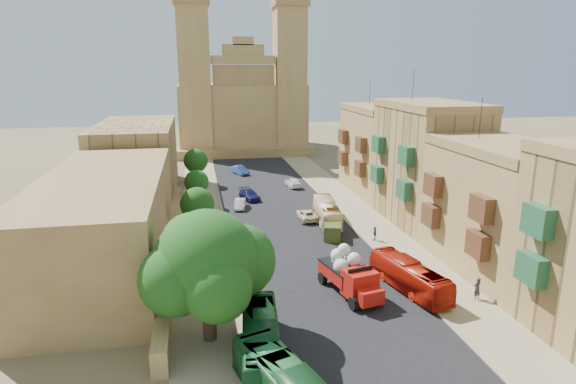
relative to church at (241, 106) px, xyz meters
name	(u,v)px	position (x,y,z in m)	size (l,w,h in m)	color
ground	(367,357)	(0.00, -78.61, -9.52)	(260.00, 260.00, 0.00)	brown
road_surface	(282,216)	(0.00, -48.61, -9.51)	(14.00, 140.00, 0.01)	black
sidewalk_east	(356,211)	(9.50, -48.61, -9.51)	(5.00, 140.00, 0.01)	#8E7C5D
sidewalk_west	(203,220)	(-9.50, -48.61, -9.51)	(5.00, 140.00, 0.01)	#8E7C5D
kerb_east	(337,212)	(7.00, -48.61, -9.46)	(0.25, 140.00, 0.12)	#8E7C5D
kerb_west	(224,219)	(-7.00, -48.61, -9.46)	(0.25, 140.00, 0.12)	#8E7C5D
townhouse_b	(500,207)	(15.95, -67.61, -3.86)	(9.00, 14.00, 14.90)	olive
townhouse_c	(427,163)	(15.95, -53.61, -2.61)	(9.00, 14.00, 17.40)	#A17E49
townhouse_d	(381,149)	(15.95, -39.61, -3.36)	(9.00, 14.00, 15.90)	olive
west_wall	(173,245)	(-12.50, -58.61, -8.62)	(1.00, 40.00, 1.80)	olive
west_building_low	(106,222)	(-18.00, -60.61, -5.32)	(10.00, 28.00, 8.40)	olive
west_building_mid	(137,159)	(-18.00, -34.61, -4.52)	(10.00, 22.00, 10.00)	#A17E49
church	(241,106)	(0.00, 0.00, 0.00)	(28.00, 22.50, 36.30)	olive
ficus_tree	(208,265)	(-9.42, -74.61, -4.27)	(8.88, 8.17, 8.88)	#3B2A1D
street_tree_a	(199,249)	(-10.00, -66.61, -6.23)	(3.20, 3.20, 4.91)	#3B2A1D
street_tree_b	(197,204)	(-10.00, -54.61, -5.84)	(3.56, 3.56, 5.48)	#3B2A1D
street_tree_c	(197,182)	(-10.00, -42.61, -6.28)	(3.14, 3.14, 4.83)	#3B2A1D
street_tree_d	(196,161)	(-10.00, -30.61, -5.75)	(3.65, 3.65, 5.62)	#3B2A1D
red_truck	(350,274)	(1.63, -70.04, -7.82)	(3.89, 6.96, 3.86)	#AE150D
olive_pickup	(333,230)	(4.00, -56.97, -8.72)	(2.77, 4.25, 1.62)	#3E511E
bus_green_north	(261,341)	(-6.50, -77.61, -8.19)	(2.22, 9.49, 2.64)	#115021
bus_red_east	(409,276)	(6.50, -70.37, -8.30)	(2.04, 8.73, 2.43)	#B01808
bus_cream_east	(327,212)	(4.69, -52.09, -8.24)	(2.14, 9.16, 2.55)	#FFE4AC
car_blue_a	(254,240)	(-4.55, -58.32, -8.80)	(1.69, 4.20, 1.43)	#4F85C1
car_white_a	(240,204)	(-4.68, -44.52, -8.92)	(1.26, 3.63, 1.19)	silver
car_cream	(307,215)	(2.62, -50.71, -8.91)	(2.01, 4.36, 1.21)	beige
car_dkblue	(250,195)	(-3.01, -40.48, -8.85)	(1.86, 4.59, 1.33)	#101240
car_white_b	(293,182)	(4.22, -34.64, -8.80)	(1.68, 4.19, 1.43)	white
car_blue_b	(240,170)	(-2.79, -24.13, -8.81)	(1.49, 4.26, 1.40)	#3453A3
pedestrian_a	(477,289)	(11.00, -72.87, -8.62)	(0.66, 0.43, 1.80)	#2E2B2F
pedestrian_c	(375,234)	(7.98, -58.88, -8.78)	(0.86, 0.36, 1.48)	#38383E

